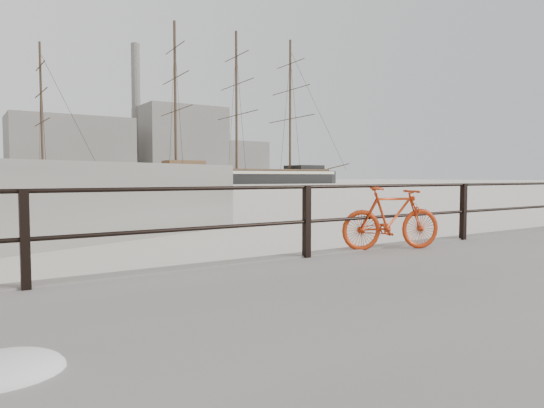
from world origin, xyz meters
TOP-DOWN VIEW (x-y plane):
  - ground at (0.00, 0.00)m, footprint 400.00×400.00m
  - guardrail at (0.00, -0.15)m, footprint 28.00×0.10m
  - bicycle at (-1.99, -0.30)m, footprint 1.59×0.76m
  - barque_black at (40.21, 80.48)m, footprint 56.89×21.62m
  - industrial_west at (20.00, 140.00)m, footprint 32.00×18.00m
  - industrial_mid at (55.00, 145.00)m, footprint 26.00×20.00m
  - industrial_east at (78.00, 150.00)m, footprint 20.00×16.00m
  - smokestack at (42.00, 150.00)m, footprint 2.80×2.80m

SIDE VIEW (x-z plane):
  - ground at x=0.00m, z-range 0.00..0.00m
  - barque_black at x=40.21m, z-range -15.96..15.96m
  - bicycle at x=-1.99m, z-range 0.35..1.32m
  - guardrail at x=0.00m, z-range 0.35..1.35m
  - industrial_east at x=78.00m, z-range 0.00..14.00m
  - industrial_west at x=20.00m, z-range 0.00..18.00m
  - industrial_mid at x=55.00m, z-range 0.00..24.00m
  - smokestack at x=42.00m, z-range 0.00..44.00m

